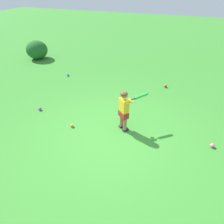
# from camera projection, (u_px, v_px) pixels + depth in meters

# --- Properties ---
(ground_plane) EXTENTS (40.00, 40.00, 0.00)m
(ground_plane) POSITION_uv_depth(u_px,v_px,m) (109.00, 138.00, 4.82)
(ground_plane) COLOR #38842D
(child_batter) EXTENTS (0.64, 0.62, 1.08)m
(child_batter) POSITION_uv_depth(u_px,v_px,m) (125.00, 107.00, 4.77)
(child_batter) COLOR #232328
(child_batter) RESTS_ON ground
(play_ball_midfield) EXTENTS (0.10, 0.10, 0.10)m
(play_ball_midfield) POSITION_uv_depth(u_px,v_px,m) (212.00, 146.00, 4.54)
(play_ball_midfield) COLOR pink
(play_ball_midfield) RESTS_ON ground
(play_ball_far_left) EXTENTS (0.10, 0.10, 0.10)m
(play_ball_far_left) POSITION_uv_depth(u_px,v_px,m) (166.00, 86.00, 7.02)
(play_ball_far_left) COLOR red
(play_ball_far_left) RESTS_ON ground
(play_ball_by_bucket) EXTENTS (0.08, 0.08, 0.08)m
(play_ball_by_bucket) POSITION_uv_depth(u_px,v_px,m) (68.00, 75.00, 7.84)
(play_ball_by_bucket) COLOR blue
(play_ball_by_bucket) RESTS_ON ground
(play_ball_near_batter) EXTENTS (0.09, 0.09, 0.09)m
(play_ball_near_batter) POSITION_uv_depth(u_px,v_px,m) (72.00, 126.00, 5.16)
(play_ball_near_batter) COLOR orange
(play_ball_near_batter) RESTS_ON ground
(play_ball_center_lawn) EXTENTS (0.09, 0.09, 0.09)m
(play_ball_center_lawn) POSITION_uv_depth(u_px,v_px,m) (40.00, 109.00, 5.81)
(play_ball_center_lawn) COLOR purple
(play_ball_center_lawn) RESTS_ON ground
(shrub_left_background) EXTENTS (0.96, 0.96, 0.83)m
(shrub_left_background) POSITION_uv_depth(u_px,v_px,m) (37.00, 50.00, 9.31)
(shrub_left_background) COLOR #1E5B23
(shrub_left_background) RESTS_ON ground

